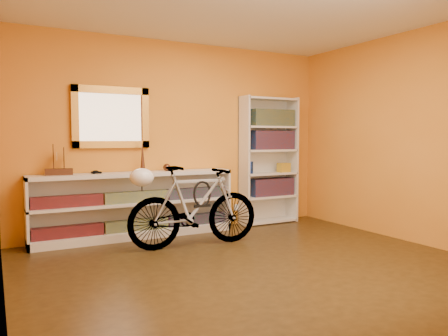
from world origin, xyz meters
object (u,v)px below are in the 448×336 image
console_unit (136,205)px  helmet (142,177)px  bookcase (269,160)px  bicycle (195,206)px

console_unit → helmet: size_ratio=9.56×
helmet → bookcase: bearing=18.8°
helmet → console_unit: bearing=78.8°
bookcase → bicycle: size_ratio=1.16×
console_unit → bookcase: size_ratio=1.37×
bicycle → bookcase: bearing=-59.6°
console_unit → bicycle: 0.91m
console_unit → bookcase: 2.13m
bookcase → bicycle: 1.84m
bookcase → helmet: bearing=-161.2°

